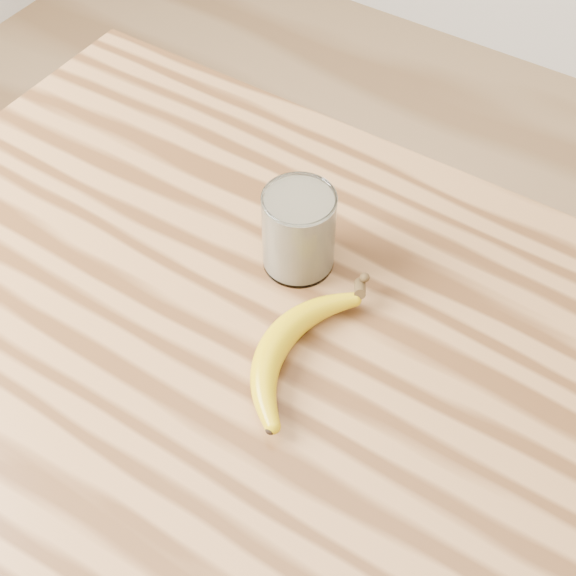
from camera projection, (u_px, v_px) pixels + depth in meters
The scene contains 4 objects.
room at pixel (284, 6), 0.56m from camera, with size 4.04×4.04×2.70m.
table at pixel (286, 421), 1.01m from camera, with size 1.20×0.80×0.90m.
smoothie_glass at pixel (299, 231), 0.96m from camera, with size 0.09×0.09×0.11m.
banana at pixel (277, 341), 0.91m from camera, with size 0.11×0.29×0.04m, color #C59E09, non-canonical shape.
Camera 1 is at (0.27, -0.42, 1.66)m, focal length 50.00 mm.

